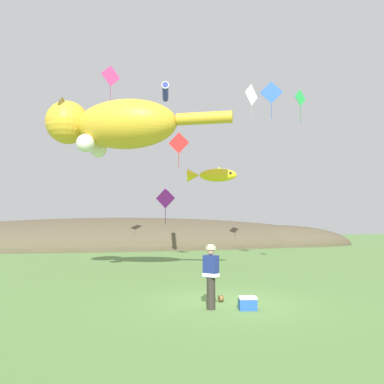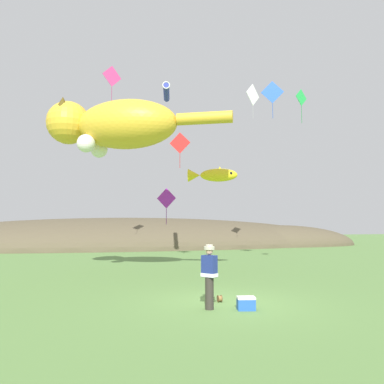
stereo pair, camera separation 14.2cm
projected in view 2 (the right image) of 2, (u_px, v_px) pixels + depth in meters
ground_plane at (226, 303)px, 11.09m from camera, size 120.00×120.00×0.00m
distant_hill_ridge at (152, 246)px, 38.63m from camera, size 49.19×14.66×5.93m
festival_attendant at (209, 274)px, 10.39m from camera, size 0.47×0.49×1.77m
kite_spool at (220, 299)px, 11.28m from camera, size 0.12×0.21×0.21m
picnic_cooler at (246, 303)px, 10.25m from camera, size 0.54×0.42×0.36m
kite_giant_cat at (114, 125)px, 17.22m from camera, size 8.14×4.54×2.66m
kite_fish_windsock at (213, 175)px, 18.98m from camera, size 2.59×1.50×0.77m
kite_tube_streamer at (166, 92)px, 22.26m from camera, size 0.86×2.44×0.44m
kite_diamond_violet at (166, 199)px, 21.20m from camera, size 0.98×0.64×2.06m
kite_diamond_red at (180, 143)px, 23.08m from camera, size 1.18×0.65×2.23m
kite_diamond_pink at (112, 76)px, 22.96m from camera, size 1.18×0.63×2.22m
kite_diamond_blue at (272, 92)px, 21.93m from camera, size 1.24×0.52×2.24m
kite_diamond_white at (253, 95)px, 25.36m from camera, size 1.30×0.82×2.42m
kite_diamond_green at (301, 98)px, 19.18m from camera, size 0.82×0.36×1.79m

